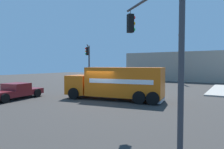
% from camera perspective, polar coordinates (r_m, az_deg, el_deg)
% --- Properties ---
extents(ground_plane, '(100.00, 100.00, 0.00)m').
position_cam_1_polar(ground_plane, '(17.82, -2.39, -7.07)').
color(ground_plane, '#33302D').
extents(delivery_truck, '(8.75, 3.92, 2.80)m').
position_cam_1_polar(delivery_truck, '(17.88, 1.27, -2.27)').
color(delivery_truck, orange).
rests_on(delivery_truck, ground).
extents(traffic_light_primary, '(2.40, 3.43, 5.60)m').
position_cam_1_polar(traffic_light_primary, '(27.10, -6.49, 4.07)').
color(traffic_light_primary, '#38383D').
rests_on(traffic_light_primary, ground).
extents(traffic_light_secondary, '(3.63, 3.10, 6.14)m').
position_cam_1_polar(traffic_light_secondary, '(8.56, 12.68, 9.66)').
color(traffic_light_secondary, '#38383D').
rests_on(traffic_light_secondary, ground).
extents(pickup_maroon, '(2.71, 5.39, 1.38)m').
position_cam_1_polar(pickup_maroon, '(20.25, -25.19, -4.06)').
color(pickup_maroon, maroon).
rests_on(pickup_maroon, ground).
extents(utility_pole, '(1.12, 2.01, 8.83)m').
position_cam_1_polar(utility_pole, '(36.78, 18.14, 4.93)').
color(utility_pole, brown).
rests_on(utility_pole, ground).
extents(building_backdrop, '(19.53, 6.00, 5.39)m').
position_cam_1_polar(building_backdrop, '(42.08, 17.78, 2.09)').
color(building_backdrop, gray).
rests_on(building_backdrop, ground).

